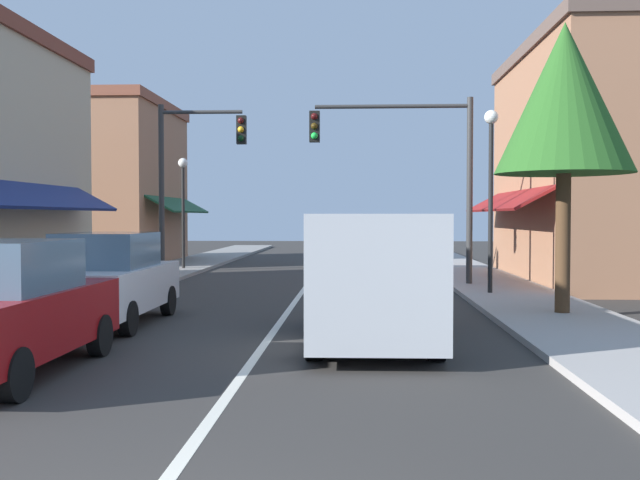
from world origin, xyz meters
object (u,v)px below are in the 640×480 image
Objects in this scene: traffic_signal_left_corner at (189,165)px; tree_right_near at (564,100)px; parked_car_nearest_left at (2,309)px; street_lamp_left_far at (183,194)px; parked_car_second_left at (109,279)px; traffic_signal_mast_arm at (413,158)px; van_in_lane at (371,273)px; street_lamp_right_mid at (491,171)px.

tree_right_near is (9.59, -8.16, 0.72)m from traffic_signal_left_corner.
parked_car_nearest_left is 18.37m from street_lamp_left_far.
parked_car_second_left is 0.68× the size of tree_right_near.
traffic_signal_left_corner is 1.32× the size of street_lamp_left_far.
traffic_signal_mast_arm reaches higher than parked_car_second_left.
parked_car_second_left is at bearing -129.77° from traffic_signal_mast_arm.
traffic_signal_mast_arm is (1.42, 9.36, 2.63)m from van_in_lane.
van_in_lane is (5.00, -1.66, 0.27)m from parked_car_second_left.
street_lamp_right_mid is 13.11m from street_lamp_left_far.
traffic_signal_mast_arm is 6.89m from tree_right_near.
tree_right_near is at bearing -68.16° from traffic_signal_mast_arm.
tree_right_near is (10.78, -12.31, 1.51)m from street_lamp_left_far.
street_lamp_right_mid is (3.20, 6.85, 2.09)m from van_in_lane.
parked_car_second_left is 0.85× the size of street_lamp_right_mid.
street_lamp_right_mid reaches higher than parked_car_nearest_left.
tree_right_near is (0.76, -3.85, 1.21)m from street_lamp_right_mid.
parked_car_second_left is at bearing -86.23° from traffic_signal_left_corner.
traffic_signal_left_corner is at bearing 93.79° from parked_car_second_left.
parked_car_second_left is 9.74m from tree_right_near.
parked_car_nearest_left is 5.63m from van_in_lane.
parked_car_second_left is 9.94m from traffic_signal_left_corner.
street_lamp_right_mid reaches higher than street_lamp_left_far.
tree_right_near is at bearing -48.79° from street_lamp_left_far.
traffic_signal_left_corner is 9.84m from street_lamp_right_mid.
parked_car_second_left is 0.72× the size of traffic_signal_left_corner.
traffic_signal_left_corner is 12.61m from tree_right_near.
parked_car_nearest_left is at bearing -117.20° from traffic_signal_mast_arm.
traffic_signal_mast_arm is at bearing 111.84° from tree_right_near.
tree_right_near reaches higher than parked_car_second_left.
parked_car_second_left is 13.92m from street_lamp_left_far.
street_lamp_right_mid is (8.20, 5.19, 2.36)m from parked_car_second_left.
van_in_lane is at bearing -115.07° from street_lamp_right_mid.
parked_car_nearest_left is 0.85× the size of street_lamp_right_mid.
parked_car_nearest_left is at bearing -88.21° from parked_car_second_left.
parked_car_nearest_left is 0.96× the size of street_lamp_left_far.
traffic_signal_mast_arm reaches higher than street_lamp_left_far.
street_lamp_right_mid is at bearing 50.34° from parked_car_nearest_left.
van_in_lane reaches higher than parked_car_second_left.
traffic_signal_left_corner is 1.18× the size of street_lamp_right_mid.
parked_car_nearest_left is at bearing -86.87° from traffic_signal_left_corner.
traffic_signal_mast_arm is 1.29× the size of street_lamp_left_far.
tree_right_near reaches higher than parked_car_nearest_left.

